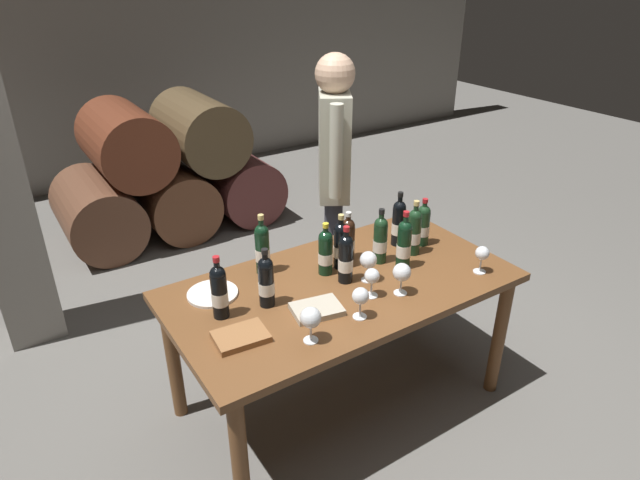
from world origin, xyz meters
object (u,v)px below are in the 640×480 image
at_px(wine_bottle_0, 266,281).
at_px(wine_bottle_10, 423,225).
at_px(wine_bottle_3, 262,248).
at_px(wine_bottle_7, 325,252).
at_px(wine_glass_3, 482,254).
at_px(serving_plate, 213,294).
at_px(wine_glass_0, 361,297).
at_px(wine_bottle_6, 399,222).
at_px(wine_bottle_11, 219,291).
at_px(wine_glass_5, 311,318).
at_px(wine_bottle_1, 341,245).
at_px(wine_bottle_8, 414,231).
at_px(wine_bottle_5, 346,258).
at_px(wine_glass_4, 402,273).
at_px(tasting_notebook, 317,309).
at_px(wine_glass_1, 372,277).
at_px(leather_ledger, 241,337).
at_px(sommelier_presenting, 334,167).
at_px(wine_bottle_2, 380,239).
at_px(dining_table, 342,298).
at_px(wine_glass_2, 368,261).
at_px(wine_bottle_9, 404,244).
at_px(wine_bottle_4, 348,239).

height_order(wine_bottle_0, wine_bottle_10, wine_bottle_0).
xyz_separation_m(wine_bottle_3, wine_bottle_7, (0.26, -0.18, -0.02)).
relative_size(wine_glass_3, serving_plate, 0.61).
relative_size(wine_glass_0, wine_glass_3, 1.04).
relative_size(wine_bottle_6, wine_glass_0, 2.06).
height_order(wine_bottle_11, wine_glass_5, wine_bottle_11).
xyz_separation_m(wine_bottle_1, wine_bottle_6, (0.41, 0.03, 0.01)).
bearing_deg(wine_bottle_11, wine_bottle_8, -1.17).
relative_size(wine_bottle_5, wine_bottle_11, 0.99).
xyz_separation_m(wine_glass_4, serving_plate, (-0.75, 0.48, -0.11)).
bearing_deg(wine_bottle_3, wine_bottle_8, -18.80).
xyz_separation_m(wine_bottle_11, tasting_notebook, (0.37, -0.21, -0.12)).
height_order(wine_bottle_7, wine_glass_1, wine_bottle_7).
relative_size(wine_bottle_8, leather_ledger, 1.39).
bearing_deg(sommelier_presenting, wine_glass_0, -118.64).
height_order(wine_bottle_2, leather_ledger, wine_bottle_2).
xyz_separation_m(dining_table, tasting_notebook, (-0.24, -0.14, 0.11)).
height_order(wine_bottle_7, wine_glass_4, wine_bottle_7).
bearing_deg(tasting_notebook, wine_bottle_5, 40.48).
distance_m(wine_bottle_6, leather_ledger, 1.15).
bearing_deg(wine_bottle_3, serving_plate, -169.21).
distance_m(wine_glass_0, wine_glass_2, 0.32).
bearing_deg(wine_glass_5, wine_bottle_1, 43.88).
distance_m(wine_bottle_10, tasting_notebook, 0.88).
bearing_deg(wine_bottle_10, wine_bottle_3, 166.68).
height_order(wine_bottle_0, wine_glass_4, wine_bottle_0).
bearing_deg(wine_bottle_1, wine_bottle_2, -17.72).
bearing_deg(wine_glass_1, wine_bottle_7, 101.91).
xyz_separation_m(wine_bottle_2, wine_bottle_9, (0.06, -0.11, 0.01)).
bearing_deg(wine_bottle_5, wine_bottle_9, -8.78).
height_order(dining_table, serving_plate, serving_plate).
xyz_separation_m(dining_table, wine_bottle_5, (0.02, 0.01, 0.22)).
xyz_separation_m(dining_table, wine_bottle_0, (-0.40, 0.03, 0.22)).
bearing_deg(tasting_notebook, wine_glass_1, 5.05).
bearing_deg(sommelier_presenting, wine_glass_5, -128.38).
bearing_deg(wine_bottle_0, wine_bottle_7, 13.41).
height_order(wine_glass_4, tasting_notebook, wine_glass_4).
bearing_deg(wine_bottle_4, wine_bottle_6, -2.41).
distance_m(wine_bottle_3, wine_glass_1, 0.57).
bearing_deg(wine_glass_5, wine_bottle_9, 19.82).
bearing_deg(sommelier_presenting, wine_bottle_10, -77.45).
bearing_deg(wine_glass_1, dining_table, 105.03).
xyz_separation_m(wine_bottle_3, tasting_notebook, (0.04, -0.44, -0.12)).
relative_size(wine_bottle_6, wine_glass_2, 1.96).
xyz_separation_m(dining_table, wine_glass_2, (0.12, -0.05, 0.20)).
bearing_deg(leather_ledger, wine_glass_3, -2.10).
bearing_deg(sommelier_presenting, serving_plate, -154.09).
distance_m(wine_bottle_0, wine_bottle_4, 0.58).
xyz_separation_m(wine_glass_0, wine_glass_1, (0.15, 0.11, -0.00)).
height_order(wine_bottle_6, wine_glass_5, wine_bottle_6).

